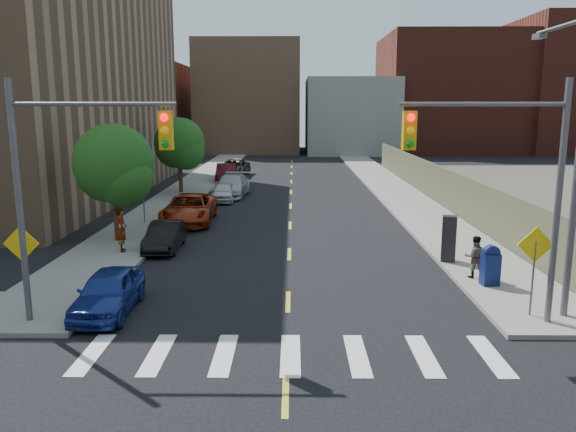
{
  "coord_description": "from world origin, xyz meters",
  "views": [
    {
      "loc": [
        0.16,
        -9.36,
        6.22
      ],
      "look_at": [
        -0.04,
        12.34,
        2.0
      ],
      "focal_mm": 35.0,
      "sensor_mm": 36.0,
      "label": 1
    }
  ],
  "objects_px": {
    "payphone": "(449,239)",
    "pedestrian_east": "(475,257)",
    "parked_car_red": "(189,209)",
    "parked_car_blue": "(108,292)",
    "parked_car_maroon": "(226,173)",
    "parked_car_white": "(224,192)",
    "parked_car_silver": "(232,186)",
    "parked_car_grey": "(234,168)",
    "pedestrian_west": "(122,229)",
    "parked_car_black": "(165,236)",
    "mailbox": "(490,266)"
  },
  "relations": [
    {
      "from": "payphone",
      "to": "pedestrian_east",
      "type": "bearing_deg",
      "value": -67.37
    },
    {
      "from": "parked_car_red",
      "to": "payphone",
      "type": "xyz_separation_m",
      "value": [
        11.87,
        -8.14,
        0.29
      ]
    },
    {
      "from": "parked_car_blue",
      "to": "parked_car_maroon",
      "type": "bearing_deg",
      "value": 89.26
    },
    {
      "from": "parked_car_red",
      "to": "parked_car_white",
      "type": "relative_size",
      "value": 1.52
    },
    {
      "from": "parked_car_silver",
      "to": "pedestrian_east",
      "type": "distance_m",
      "value": 22.55
    },
    {
      "from": "parked_car_white",
      "to": "parked_car_grey",
      "type": "xyz_separation_m",
      "value": [
        -0.79,
        14.0,
        0.12
      ]
    },
    {
      "from": "pedestrian_west",
      "to": "pedestrian_east",
      "type": "xyz_separation_m",
      "value": [
        13.86,
        -3.64,
        -0.19
      ]
    },
    {
      "from": "parked_car_black",
      "to": "parked_car_white",
      "type": "distance_m",
      "value": 13.08
    },
    {
      "from": "mailbox",
      "to": "payphone",
      "type": "distance_m",
      "value": 3.13
    },
    {
      "from": "parked_car_black",
      "to": "mailbox",
      "type": "distance_m",
      "value": 13.59
    },
    {
      "from": "parked_car_black",
      "to": "parked_car_red",
      "type": "height_order",
      "value": "parked_car_red"
    },
    {
      "from": "parked_car_red",
      "to": "parked_car_maroon",
      "type": "relative_size",
      "value": 1.22
    },
    {
      "from": "parked_car_grey",
      "to": "mailbox",
      "type": "distance_m",
      "value": 34.64
    },
    {
      "from": "parked_car_black",
      "to": "parked_car_silver",
      "type": "bearing_deg",
      "value": 84.48
    },
    {
      "from": "parked_car_grey",
      "to": "parked_car_white",
      "type": "bearing_deg",
      "value": -83.43
    },
    {
      "from": "parked_car_silver",
      "to": "pedestrian_west",
      "type": "distance_m",
      "value": 16.37
    },
    {
      "from": "parked_car_blue",
      "to": "payphone",
      "type": "height_order",
      "value": "payphone"
    },
    {
      "from": "parked_car_black",
      "to": "pedestrian_east",
      "type": "height_order",
      "value": "pedestrian_east"
    },
    {
      "from": "parked_car_red",
      "to": "parked_car_maroon",
      "type": "height_order",
      "value": "parked_car_red"
    },
    {
      "from": "parked_car_white",
      "to": "pedestrian_west",
      "type": "relative_size",
      "value": 1.93
    },
    {
      "from": "parked_car_white",
      "to": "payphone",
      "type": "xyz_separation_m",
      "value": [
        10.87,
        -15.33,
        0.44
      ]
    },
    {
      "from": "parked_car_black",
      "to": "pedestrian_east",
      "type": "relative_size",
      "value": 2.43
    },
    {
      "from": "parked_car_red",
      "to": "parked_car_white",
      "type": "xyz_separation_m",
      "value": [
        1.0,
        7.19,
        -0.15
      ]
    },
    {
      "from": "parked_car_blue",
      "to": "payphone",
      "type": "relative_size",
      "value": 2.1
    },
    {
      "from": "parked_car_blue",
      "to": "pedestrian_east",
      "type": "relative_size",
      "value": 2.52
    },
    {
      "from": "parked_car_red",
      "to": "pedestrian_east",
      "type": "bearing_deg",
      "value": -42.15
    },
    {
      "from": "parked_car_red",
      "to": "mailbox",
      "type": "xyz_separation_m",
      "value": [
        12.49,
        -11.21,
        0.06
      ]
    },
    {
      "from": "parked_car_red",
      "to": "pedestrian_east",
      "type": "xyz_separation_m",
      "value": [
        12.21,
        -10.34,
        0.14
      ]
    },
    {
      "from": "parked_car_blue",
      "to": "parked_car_maroon",
      "type": "height_order",
      "value": "parked_car_maroon"
    },
    {
      "from": "parked_car_blue",
      "to": "parked_car_black",
      "type": "bearing_deg",
      "value": 89.26
    },
    {
      "from": "parked_car_silver",
      "to": "parked_car_grey",
      "type": "relative_size",
      "value": 0.97
    },
    {
      "from": "parked_car_red",
      "to": "payphone",
      "type": "relative_size",
      "value": 3.04
    },
    {
      "from": "parked_car_black",
      "to": "parked_car_silver",
      "type": "relative_size",
      "value": 0.71
    },
    {
      "from": "parked_car_red",
      "to": "payphone",
      "type": "height_order",
      "value": "payphone"
    },
    {
      "from": "parked_car_grey",
      "to": "pedestrian_west",
      "type": "height_order",
      "value": "pedestrian_west"
    },
    {
      "from": "parked_car_silver",
      "to": "payphone",
      "type": "bearing_deg",
      "value": -53.63
    },
    {
      "from": "parked_car_black",
      "to": "parked_car_grey",
      "type": "bearing_deg",
      "value": 88.91
    },
    {
      "from": "parked_car_black",
      "to": "parked_car_maroon",
      "type": "bearing_deg",
      "value": 89.35
    },
    {
      "from": "parked_car_blue",
      "to": "parked_car_black",
      "type": "relative_size",
      "value": 1.04
    },
    {
      "from": "parked_car_black",
      "to": "parked_car_blue",
      "type": "bearing_deg",
      "value": -90.65
    },
    {
      "from": "parked_car_maroon",
      "to": "pedestrian_east",
      "type": "distance_m",
      "value": 30.18
    },
    {
      "from": "pedestrian_west",
      "to": "pedestrian_east",
      "type": "relative_size",
      "value": 1.24
    },
    {
      "from": "parked_car_maroon",
      "to": "payphone",
      "type": "relative_size",
      "value": 2.5
    },
    {
      "from": "pedestrian_west",
      "to": "parked_car_blue",
      "type": "bearing_deg",
      "value": 172.97
    },
    {
      "from": "parked_car_red",
      "to": "mailbox",
      "type": "relative_size",
      "value": 3.97
    },
    {
      "from": "parked_car_maroon",
      "to": "pedestrian_east",
      "type": "xyz_separation_m",
      "value": [
        12.21,
        -27.6,
        0.16
      ]
    },
    {
      "from": "parked_car_black",
      "to": "parked_car_white",
      "type": "xyz_separation_m",
      "value": [
        1.0,
        13.05,
        0.01
      ]
    },
    {
      "from": "parked_car_black",
      "to": "mailbox",
      "type": "bearing_deg",
      "value": -23.85
    },
    {
      "from": "pedestrian_west",
      "to": "mailbox",
      "type": "bearing_deg",
      "value": -128.2
    },
    {
      "from": "parked_car_grey",
      "to": "payphone",
      "type": "distance_m",
      "value": 31.56
    }
  ]
}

